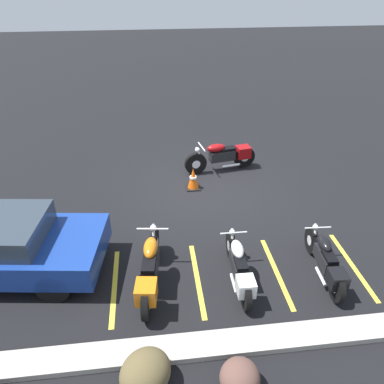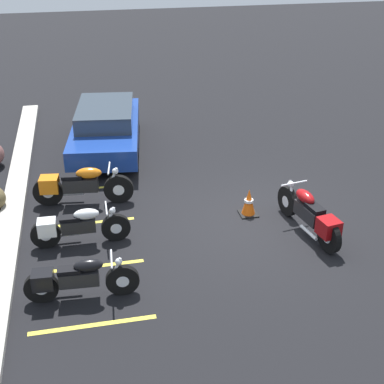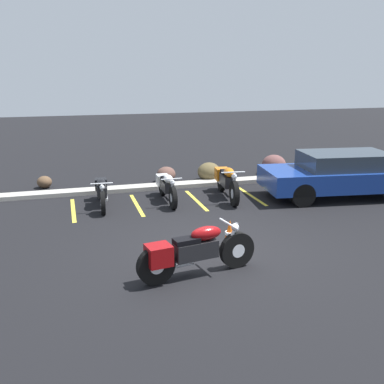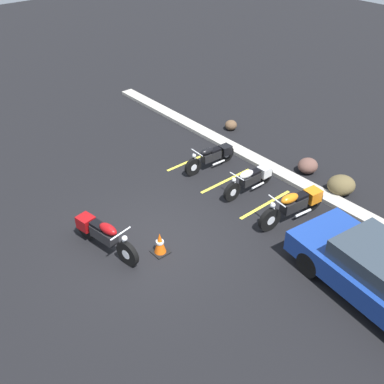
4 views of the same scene
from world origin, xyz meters
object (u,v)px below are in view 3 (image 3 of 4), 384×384
parked_bike_2 (227,181)px  car_blue (340,174)px  landscape_rock_2 (274,165)px  landscape_rock_1 (209,172)px  traffic_cone (230,235)px  parked_bike_0 (102,190)px  parked_bike_1 (167,186)px  motorcycle_maroon_featured (192,251)px  landscape_rock_3 (44,182)px  landscape_rock_0 (166,174)px

parked_bike_2 → car_blue: 3.24m
landscape_rock_2 → landscape_rock_1: bearing=-173.5°
landscape_rock_2 → traffic_cone: bearing=-122.9°
landscape_rock_2 → car_blue: bearing=-80.8°
parked_bike_0 → landscape_rock_2: size_ratio=2.38×
parked_bike_1 → car_blue: (4.86, -0.96, 0.26)m
motorcycle_maroon_featured → landscape_rock_3: motorcycle_maroon_featured is taller
parked_bike_0 → parked_bike_2: parked_bike_2 is taller
parked_bike_1 → landscape_rock_1: 2.69m
car_blue → landscape_rock_2: car_blue is taller
landscape_rock_0 → landscape_rock_2: size_ratio=0.77×
landscape_rock_2 → traffic_cone: size_ratio=1.33×
parked_bike_1 → landscape_rock_2: (4.34, 2.22, -0.08)m
parked_bike_1 → landscape_rock_2: bearing=117.8°
parked_bike_0 → landscape_rock_0: bearing=136.4°
landscape_rock_1 → car_blue: bearing=-44.0°
motorcycle_maroon_featured → parked_bike_2: 5.28m
landscape_rock_1 → parked_bike_2: bearing=-93.6°
parked_bike_0 → traffic_cone: bearing=33.2°
car_blue → landscape_rock_3: car_blue is taller
parked_bike_0 → parked_bike_1: bearing=92.2°
motorcycle_maroon_featured → traffic_cone: motorcycle_maroon_featured is taller
landscape_rock_2 → motorcycle_maroon_featured: bearing=-125.3°
landscape_rock_1 → landscape_rock_3: (-5.19, 0.48, -0.11)m
parked_bike_0 → landscape_rock_3: 2.86m
parked_bike_0 → parked_bike_2: (3.51, -0.12, 0.07)m
motorcycle_maroon_featured → car_blue: (5.49, 3.85, 0.21)m
car_blue → landscape_rock_3: (-8.19, 3.37, -0.49)m
parked_bike_1 → car_blue: 4.96m
car_blue → landscape_rock_1: 4.18m
parked_bike_0 → car_blue: bearing=84.6°
motorcycle_maroon_featured → traffic_cone: (1.08, 1.00, -0.18)m
landscape_rock_0 → parked_bike_0: bearing=-136.6°
landscape_rock_1 → traffic_cone: bearing=-103.9°
motorcycle_maroon_featured → landscape_rock_0: size_ratio=3.49×
landscape_rock_1 → traffic_cone: traffic_cone is taller
motorcycle_maroon_featured → parked_bike_2: bearing=53.5°
parked_bike_2 → landscape_rock_3: size_ratio=5.05×
parked_bike_2 → traffic_cone: bearing=-12.0°
landscape_rock_0 → landscape_rock_2: bearing=1.1°
parked_bike_1 → traffic_cone: 3.83m
parked_bike_1 → landscape_rock_1: bearing=136.8°
parked_bike_0 → landscape_rock_2: 6.50m
car_blue → parked_bike_2: bearing=-8.2°
car_blue → landscape_rock_1: (-2.99, 2.89, -0.38)m
motorcycle_maroon_featured → landscape_rock_3: 7.71m
car_blue → traffic_cone: (-4.42, -2.84, -0.38)m
parked_bike_2 → car_blue: bearing=81.7°
landscape_rock_0 → landscape_rock_1: landscape_rock_1 is taller
landscape_rock_0 → landscape_rock_3: 3.81m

